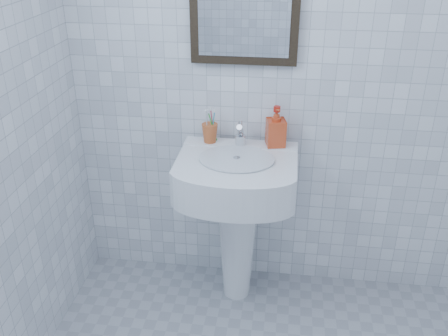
# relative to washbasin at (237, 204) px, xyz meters

# --- Properties ---
(wall_back) EXTENTS (2.20, 0.02, 2.50)m
(wall_back) POSITION_rel_washbasin_xyz_m (0.23, 0.21, 0.67)
(wall_back) COLOR white
(wall_back) RESTS_ON ground
(washbasin) EXTENTS (0.56, 0.41, 0.87)m
(washbasin) POSITION_rel_washbasin_xyz_m (0.00, 0.00, 0.00)
(washbasin) COLOR white
(washbasin) RESTS_ON ground
(faucet) EXTENTS (0.05, 0.11, 0.13)m
(faucet) POSITION_rel_washbasin_xyz_m (0.00, 0.10, 0.33)
(faucet) COLOR silver
(faucet) RESTS_ON washbasin
(toothbrush_cup) EXTENTS (0.10, 0.10, 0.09)m
(toothbrush_cup) POSITION_rel_washbasin_xyz_m (-0.15, 0.12, 0.32)
(toothbrush_cup) COLOR #BE5526
(toothbrush_cup) RESTS_ON washbasin
(soap_dispenser) EXTENTS (0.11, 0.11, 0.20)m
(soap_dispenser) POSITION_rel_washbasin_xyz_m (0.17, 0.13, 0.38)
(soap_dispenser) COLOR red
(soap_dispenser) RESTS_ON washbasin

